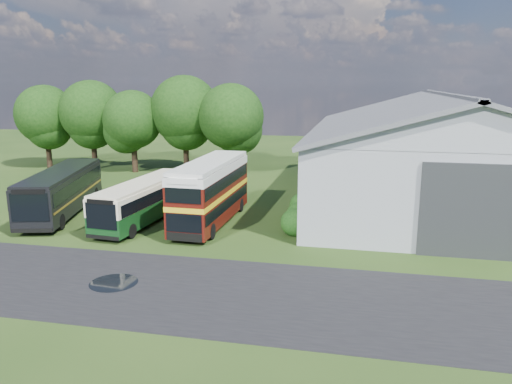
% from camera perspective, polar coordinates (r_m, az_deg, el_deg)
% --- Properties ---
extents(ground, '(120.00, 120.00, 0.00)m').
position_cam_1_polar(ground, '(25.98, -9.89, -7.97)').
color(ground, '#1B3410').
rests_on(ground, ground).
extents(asphalt_road, '(60.00, 8.00, 0.02)m').
position_cam_1_polar(asphalt_road, '(22.41, -5.52, -11.28)').
color(asphalt_road, black).
rests_on(asphalt_road, ground).
extents(puddle, '(2.20, 2.20, 0.01)m').
position_cam_1_polar(puddle, '(24.07, -15.95, -10.00)').
color(puddle, black).
rests_on(puddle, ground).
extents(storage_shed, '(18.80, 24.80, 8.15)m').
position_cam_1_polar(storage_shed, '(39.20, 20.36, 4.68)').
color(storage_shed, gray).
rests_on(storage_shed, ground).
extents(tree_far_left, '(6.12, 6.12, 8.64)m').
position_cam_1_polar(tree_far_left, '(56.74, -22.94, 8.13)').
color(tree_far_left, black).
rests_on(tree_far_left, ground).
extents(tree_left_a, '(6.46, 6.46, 9.12)m').
position_cam_1_polar(tree_left_a, '(54.45, -18.29, 8.66)').
color(tree_left_a, black).
rests_on(tree_left_a, ground).
extents(tree_left_b, '(5.78, 5.78, 8.16)m').
position_cam_1_polar(tree_left_b, '(51.27, -13.92, 8.02)').
color(tree_left_b, black).
rests_on(tree_left_b, ground).
extents(tree_mid, '(6.80, 6.80, 9.60)m').
position_cam_1_polar(tree_mid, '(50.45, -8.14, 9.25)').
color(tree_mid, black).
rests_on(tree_mid, ground).
extents(tree_right_a, '(6.26, 6.26, 8.83)m').
position_cam_1_polar(tree_right_a, '(48.02, -2.87, 8.60)').
color(tree_right_a, black).
rests_on(tree_right_a, ground).
extents(shrub_front, '(1.70, 1.70, 1.70)m').
position_cam_1_polar(shrub_front, '(30.13, 4.42, -4.90)').
color(shrub_front, '#194714').
rests_on(shrub_front, ground).
extents(shrub_mid, '(1.60, 1.60, 1.60)m').
position_cam_1_polar(shrub_mid, '(32.03, 4.90, -3.84)').
color(shrub_mid, '#194714').
rests_on(shrub_mid, ground).
extents(shrub_back, '(1.80, 1.80, 1.80)m').
position_cam_1_polar(shrub_back, '(33.94, 5.33, -2.90)').
color(shrub_back, '#194714').
rests_on(shrub_back, ground).
extents(bus_green_single, '(3.06, 9.92, 2.69)m').
position_cam_1_polar(bus_green_single, '(33.28, -12.62, -0.92)').
color(bus_green_single, black).
rests_on(bus_green_single, ground).
extents(bus_maroon_double, '(2.65, 9.60, 4.10)m').
position_cam_1_polar(bus_maroon_double, '(32.10, -5.19, -0.03)').
color(bus_maroon_double, black).
rests_on(bus_maroon_double, ground).
extents(bus_dark_single, '(5.23, 11.32, 3.04)m').
position_cam_1_polar(bus_dark_single, '(36.89, -21.31, 0.13)').
color(bus_dark_single, black).
rests_on(bus_dark_single, ground).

